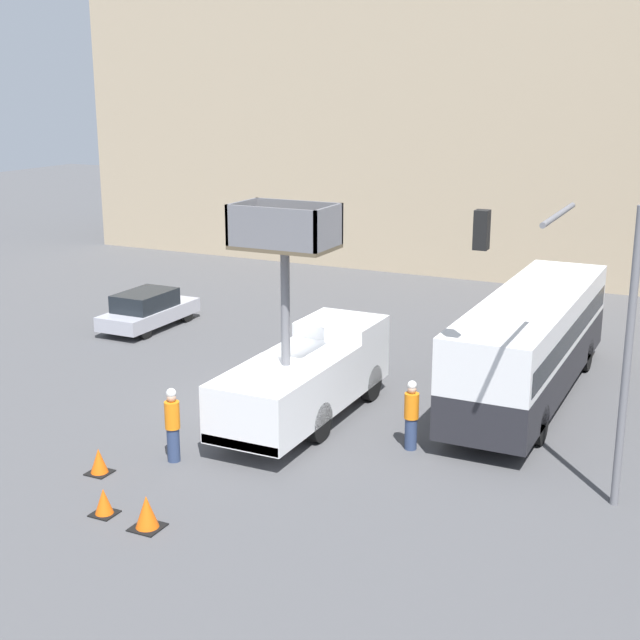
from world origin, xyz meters
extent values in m
plane|color=#4C4C4F|center=(0.00, 0.00, 0.00)|extent=(120.00, 120.00, 0.00)
cube|color=tan|center=(0.00, 24.37, 7.89)|extent=(44.00, 10.00, 15.78)
cube|color=white|center=(1.39, 1.82, 1.45)|extent=(2.24, 2.13, 1.91)
cube|color=white|center=(1.39, -1.73, 1.25)|extent=(2.24, 4.97, 1.51)
cube|color=red|center=(1.39, -4.16, 0.64)|extent=(2.19, 0.10, 0.24)
cylinder|color=black|center=(0.43, 1.82, 0.55)|extent=(0.30, 1.09, 1.09)
cylinder|color=black|center=(2.36, 1.82, 0.55)|extent=(0.30, 1.09, 1.09)
cylinder|color=black|center=(0.43, -1.73, 0.55)|extent=(0.30, 1.09, 1.09)
cylinder|color=black|center=(2.36, -1.73, 0.55)|extent=(0.30, 1.09, 1.09)
cylinder|color=slate|center=(1.39, -1.73, 3.57)|extent=(0.24, 0.24, 3.13)
cube|color=brown|center=(1.39, -1.73, 5.18)|extent=(2.57, 1.59, 0.10)
cube|color=slate|center=(0.15, -1.73, 5.76)|extent=(0.08, 1.59, 1.05)
cube|color=slate|center=(2.64, -1.73, 5.76)|extent=(0.08, 1.59, 1.05)
cube|color=slate|center=(1.39, -0.97, 5.76)|extent=(2.57, 0.08, 1.05)
cube|color=slate|center=(1.39, -2.48, 5.76)|extent=(2.57, 0.08, 1.05)
cube|color=#232328|center=(6.59, 4.11, 1.07)|extent=(2.45, 11.13, 1.22)
cube|color=silver|center=(6.59, 4.11, 2.42)|extent=(2.45, 11.13, 1.49)
cube|color=black|center=(6.59, 4.11, 2.20)|extent=(2.47, 10.68, 0.65)
cylinder|color=black|center=(5.52, 7.56, 0.55)|extent=(0.30, 1.09, 1.09)
cylinder|color=black|center=(7.67, 7.56, 0.55)|extent=(0.30, 1.09, 1.09)
cylinder|color=black|center=(5.52, 0.66, 0.55)|extent=(0.30, 1.09, 1.09)
cylinder|color=black|center=(7.67, 0.66, 0.55)|extent=(0.30, 1.09, 1.09)
cylinder|color=slate|center=(10.01, -2.09, 3.40)|extent=(0.18, 0.18, 6.80)
cylinder|color=slate|center=(8.33, -2.11, 6.50)|extent=(0.17, 3.36, 0.13)
cube|color=black|center=(6.65, -2.13, 6.05)|extent=(0.32, 0.32, 0.90)
sphere|color=red|center=(6.65, -2.13, 6.30)|extent=(0.20, 0.20, 0.20)
cylinder|color=navy|center=(-0.36, -4.49, 0.44)|extent=(0.32, 0.32, 0.89)
cylinder|color=orange|center=(-0.36, -4.49, 1.24)|extent=(0.38, 0.38, 0.70)
sphere|color=tan|center=(-0.36, -4.49, 1.71)|extent=(0.24, 0.24, 0.24)
sphere|color=white|center=(-0.36, -4.49, 1.81)|extent=(0.25, 0.25, 0.25)
cylinder|color=navy|center=(4.75, -1.15, 0.43)|extent=(0.32, 0.32, 0.86)
cylinder|color=orange|center=(4.75, -1.15, 1.20)|extent=(0.38, 0.38, 0.68)
sphere|color=tan|center=(4.75, -1.15, 1.65)|extent=(0.23, 0.23, 0.23)
sphere|color=white|center=(4.75, -1.15, 1.76)|extent=(0.24, 0.24, 0.24)
cube|color=black|center=(1.16, -7.65, 0.01)|extent=(0.66, 0.66, 0.03)
cone|color=#F25B0F|center=(1.16, -7.65, 0.38)|extent=(0.53, 0.53, 0.75)
cube|color=black|center=(-1.58, -5.90, 0.01)|extent=(0.56, 0.56, 0.03)
cone|color=#F25B0F|center=(-1.58, -5.90, 0.32)|extent=(0.45, 0.45, 0.65)
cube|color=black|center=(-0.08, -7.55, 0.01)|extent=(0.54, 0.54, 0.03)
cone|color=#F25B0F|center=(-0.08, -7.55, 0.31)|extent=(0.43, 0.43, 0.62)
cube|color=#A8A8B2|center=(-8.53, 5.57, 0.54)|extent=(1.80, 4.38, 0.54)
cube|color=black|center=(-8.53, 5.35, 1.15)|extent=(1.59, 2.41, 0.67)
cylinder|color=black|center=(-9.32, 6.93, 0.32)|extent=(0.22, 0.64, 0.64)
cylinder|color=black|center=(-7.75, 6.93, 0.32)|extent=(0.22, 0.64, 0.64)
cylinder|color=black|center=(-9.32, 4.21, 0.32)|extent=(0.22, 0.64, 0.64)
cylinder|color=black|center=(-7.75, 4.21, 0.32)|extent=(0.22, 0.64, 0.64)
camera|label=1|loc=(12.07, -21.59, 9.28)|focal=50.00mm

